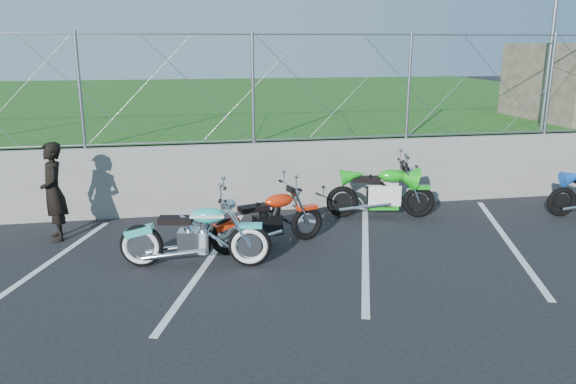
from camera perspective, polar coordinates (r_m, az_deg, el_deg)
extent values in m
plane|color=black|center=(7.45, -7.70, -9.78)|extent=(90.00, 90.00, 0.00)
cube|color=slate|center=(10.56, -8.83, 1.33)|extent=(30.00, 0.22, 1.30)
cube|color=#1C4E15|center=(20.42, -9.80, 7.77)|extent=(30.00, 20.00, 1.30)
cylinder|color=gray|center=(10.28, -9.42, 15.57)|extent=(28.00, 0.03, 0.03)
cylinder|color=gray|center=(10.42, -8.99, 5.07)|extent=(28.00, 0.03, 0.03)
cylinder|color=gray|center=(13.02, 25.03, 12.24)|extent=(0.08, 0.08, 3.00)
cube|color=silver|center=(8.63, -24.33, -7.47)|extent=(1.49, 4.31, 0.01)
cube|color=silver|center=(8.36, -8.07, -6.93)|extent=(1.49, 4.31, 0.01)
cube|color=silver|center=(8.77, 7.87, -5.87)|extent=(1.49, 4.31, 0.01)
cube|color=silver|center=(9.77, 21.41, -4.61)|extent=(1.49, 4.31, 0.01)
torus|color=black|center=(8.25, -14.65, -5.29)|extent=(0.63, 0.21, 0.62)
torus|color=black|center=(8.02, -3.91, -5.42)|extent=(0.63, 0.21, 0.62)
cube|color=silver|center=(8.08, -9.51, -4.94)|extent=(0.47, 0.34, 0.32)
ellipsoid|color=#2EBAB1|center=(7.93, -8.14, -2.38)|extent=(0.53, 0.31, 0.22)
cube|color=black|center=(8.02, -11.34, -2.81)|extent=(0.51, 0.31, 0.09)
cube|color=#2EBAB1|center=(7.92, -3.94, -3.43)|extent=(0.38, 0.20, 0.06)
cylinder|color=silver|center=(7.82, -6.68, -0.27)|extent=(0.14, 0.68, 0.03)
torus|color=black|center=(8.50, -6.11, -4.51)|extent=(0.57, 0.27, 0.56)
torus|color=black|center=(9.06, 1.91, -3.19)|extent=(0.57, 0.27, 0.56)
cube|color=black|center=(8.72, -2.08, -3.34)|extent=(0.48, 0.37, 0.31)
ellipsoid|color=red|center=(8.70, -0.92, -0.88)|extent=(0.52, 0.36, 0.21)
cube|color=black|center=(8.54, -3.52, -1.66)|extent=(0.50, 0.34, 0.08)
cube|color=red|center=(8.98, 1.93, -1.59)|extent=(0.37, 0.23, 0.05)
cylinder|color=silver|center=(8.73, 0.21, 0.68)|extent=(0.22, 0.63, 0.03)
torus|color=black|center=(10.28, 5.54, -0.98)|extent=(0.60, 0.22, 0.59)
torus|color=black|center=(10.50, 13.12, -0.97)|extent=(0.60, 0.22, 0.59)
cube|color=black|center=(10.34, 9.29, -0.45)|extent=(0.49, 0.35, 0.33)
ellipsoid|color=#16B619|center=(10.28, 10.56, 1.65)|extent=(0.55, 0.33, 0.23)
cube|color=black|center=(10.23, 7.95, 1.29)|extent=(0.53, 0.32, 0.09)
cube|color=#16B619|center=(10.43, 13.21, 0.48)|extent=(0.39, 0.21, 0.06)
cylinder|color=silver|center=(10.27, 11.55, 2.88)|extent=(0.16, 0.70, 0.03)
torus|color=black|center=(11.45, 26.04, -0.89)|extent=(0.56, 0.15, 0.56)
imported|color=black|center=(9.70, -22.73, 0.02)|extent=(0.53, 0.67, 1.60)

